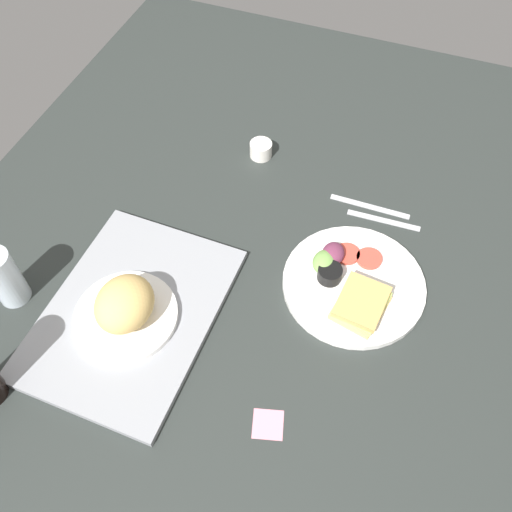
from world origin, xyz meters
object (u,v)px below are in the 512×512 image
(drinking_glass, at_px, (4,277))
(knife, at_px, (370,206))
(sticky_note, at_px, (268,424))
(plate_with_salad, at_px, (351,284))
(serving_tray, at_px, (131,313))
(espresso_cup, at_px, (261,150))
(bread_plate_near, at_px, (125,308))
(fork, at_px, (384,220))

(drinking_glass, relative_size, knife, 0.73)
(drinking_glass, height_order, sticky_note, drinking_glass)
(plate_with_salad, xyz_separation_m, sticky_note, (-0.34, 0.06, -0.02))
(serving_tray, xyz_separation_m, sticky_note, (-0.12, -0.34, -0.01))
(espresso_cup, bearing_deg, drinking_glass, 149.53)
(knife, height_order, sticky_note, knife)
(bread_plate_near, height_order, knife, bread_plate_near)
(bread_plate_near, distance_m, plate_with_salad, 0.47)
(serving_tray, distance_m, fork, 0.61)
(drinking_glass, relative_size, fork, 0.81)
(plate_with_salad, height_order, knife, plate_with_salad)
(plate_with_salad, relative_size, knife, 1.59)
(drinking_glass, distance_m, espresso_cup, 0.67)
(serving_tray, xyz_separation_m, bread_plate_near, (-0.02, -0.01, 0.05))
(bread_plate_near, height_order, drinking_glass, drinking_glass)
(serving_tray, bearing_deg, espresso_cup, -9.38)
(bread_plate_near, height_order, espresso_cup, bread_plate_near)
(serving_tray, relative_size, plate_with_salad, 1.49)
(espresso_cup, bearing_deg, knife, -103.48)
(sticky_note, bearing_deg, espresso_cup, 21.33)
(serving_tray, relative_size, sticky_note, 8.04)
(plate_with_salad, bearing_deg, espresso_cup, 45.80)
(fork, bearing_deg, espresso_cup, -19.10)
(serving_tray, height_order, fork, serving_tray)
(espresso_cup, height_order, fork, espresso_cup)
(serving_tray, relative_size, drinking_glass, 3.25)
(bread_plate_near, height_order, sticky_note, bread_plate_near)
(plate_with_salad, distance_m, fork, 0.21)
(espresso_cup, height_order, knife, espresso_cup)
(knife, bearing_deg, sticky_note, 84.81)
(plate_with_salad, distance_m, sticky_note, 0.34)
(serving_tray, relative_size, knife, 2.37)
(serving_tray, bearing_deg, drinking_glass, 100.11)
(fork, xyz_separation_m, sticky_note, (-0.54, 0.09, -0.00))
(bread_plate_near, xyz_separation_m, sticky_note, (-0.10, -0.34, -0.06))
(plate_with_salad, xyz_separation_m, fork, (0.21, -0.02, -0.01))
(serving_tray, height_order, sticky_note, serving_tray)
(bread_plate_near, relative_size, sticky_note, 3.74)
(serving_tray, xyz_separation_m, espresso_cup, (0.53, -0.09, 0.01))
(drinking_glass, bearing_deg, fork, -55.20)
(knife, relative_size, sticky_note, 3.39)
(plate_with_salad, distance_m, espresso_cup, 0.44)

